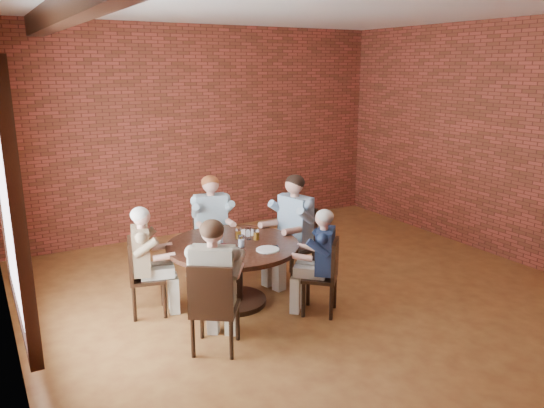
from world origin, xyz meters
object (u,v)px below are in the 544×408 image
smartphone (276,247)px  diner_e (320,262)px  chair_c (141,274)px  diner_c (147,262)px  chair_b (211,236)px  chair_e (326,274)px  diner_a (292,229)px  chair_a (297,241)px  diner_d (215,286)px  chair_d (213,305)px  diner_b (212,226)px  dining_table (233,262)px

smartphone → diner_e: bearing=-25.1°
chair_c → diner_c: bearing=-90.0°
chair_b → chair_e: (0.62, -1.81, -0.03)m
diner_a → chair_b: size_ratio=1.49×
chair_a → diner_e: 1.03m
diner_a → diner_d: size_ratio=1.04×
chair_e → diner_e: bearing=-90.0°
chair_c → smartphone: (1.39, -0.63, 0.26)m
chair_d → diner_b: bearing=-78.0°
chair_c → smartphone: 1.55m
diner_d → dining_table: bearing=-90.0°
dining_table → diner_e: 1.03m
chair_a → smartphone: (-0.69, -0.64, 0.23)m
diner_e → chair_a: bearing=-154.4°
chair_b → chair_c: bearing=-136.9°
diner_b → diner_e: bearing=-61.3°
diner_e → smartphone: 0.53m
diner_b → chair_c: (-1.19, -0.71, -0.19)m
chair_a → chair_b: bearing=-146.3°
smartphone → diner_a: bearing=62.5°
chair_a → chair_d: bearing=-69.5°
diner_a → diner_b: bearing=-146.6°
dining_table → chair_b: 1.08m
chair_d → smartphone: (1.03, 0.56, 0.24)m
smartphone → dining_table: bearing=152.1°
diner_b → smartphone: (0.20, -1.34, 0.08)m
diner_a → diner_e: size_ratio=1.15×
diner_b → chair_c: bearing=-139.6°
diner_b → diner_c: bearing=-137.3°
diner_c → diner_d: bearing=-148.2°
dining_table → chair_e: size_ratio=1.76×
diner_d → diner_b: bearing=-77.5°
chair_e → diner_e: (-0.05, 0.05, 0.13)m
diner_c → diner_d: (0.34, -1.10, 0.05)m
chair_b → diner_a: bearing=-36.4°
chair_c → diner_c: size_ratio=0.71×
chair_a → chair_d: size_ratio=1.04×
diner_b → dining_table: bearing=-90.0°
chair_e → smartphone: 0.64m
diner_b → diner_c: (-1.12, -0.73, -0.05)m
diner_b → diner_d: bearing=-103.4°
diner_b → smartphone: diner_b is taller
chair_d → diner_e: 1.43m
chair_b → smartphone: chair_b is taller
diner_e → diner_b: bearing=-117.5°
diner_a → chair_e: bearing=-24.0°
dining_table → diner_e: size_ratio=1.26×
diner_a → chair_c: 2.00m
chair_c → diner_e: (1.77, -0.97, 0.12)m
diner_a → diner_c: size_ratio=1.13×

